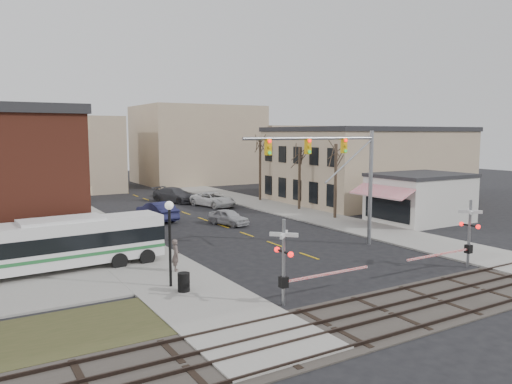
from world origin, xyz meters
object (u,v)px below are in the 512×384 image
rr_crossing_east (465,235)px  car_a (228,217)px  car_d (175,195)px  pedestrian_far (109,242)px  transit_bus (63,243)px  car_b (157,211)px  rr_crossing_west (291,262)px  pedestrian_near (176,255)px  traffic_signal_mast (340,164)px  car_c (213,199)px  trash_bin (184,282)px  street_lamp (170,226)px

rr_crossing_east → car_a: (-5.27, 19.26, -1.29)m
car_d → pedestrian_far: (-12.98, -21.30, 0.06)m
rr_crossing_east → pedestrian_far: size_ratio=3.62×
transit_bus → car_b: size_ratio=2.21×
rr_crossing_west → pedestrian_near: rr_crossing_west is taller
car_a → rr_crossing_west: bearing=-124.9°
car_a → pedestrian_near: bearing=-144.5°
traffic_signal_mast → car_c: size_ratio=1.89×
car_d → car_b: bearing=-142.2°
pedestrian_far → pedestrian_near: bearing=-105.2°
traffic_signal_mast → car_a: 12.97m
rr_crossing_west → trash_bin: rr_crossing_west is taller
car_d → trash_bin: bearing=-133.8°
rr_crossing_west → rr_crossing_east: 12.10m
transit_bus → pedestrian_near: 6.44m
pedestrian_near → transit_bus: bearing=72.8°
car_a → car_c: 11.02m
traffic_signal_mast → car_a: bearing=100.8°
car_b → car_d: 11.94m
transit_bus → car_a: transit_bus is taller
rr_crossing_east → pedestrian_far: (-16.91, 13.56, -1.07)m
trash_bin → car_b: bearing=73.7°
street_lamp → pedestrian_far: bearing=96.1°
street_lamp → car_c: (14.38, 24.48, -2.47)m
car_a → car_c: car_c is taller
rr_crossing_west → car_c: (10.46, 29.50, -1.20)m
trash_bin → pedestrian_near: size_ratio=0.51×
rr_crossing_west → car_b: size_ratio=1.08×
car_a → pedestrian_far: (-11.63, -5.70, 0.22)m
street_lamp → pedestrian_far: street_lamp is taller
car_d → rr_crossing_west: bearing=-126.1°
transit_bus → rr_crossing_west: size_ratio=2.04×
street_lamp → car_b: (6.23, 19.28, -2.38)m
car_b → car_c: 9.67m
pedestrian_far → car_c: bearing=10.5°
car_c → pedestrian_far: 22.19m
transit_bus → rr_crossing_east: bearing=-29.1°
car_c → pedestrian_near: size_ratio=3.05×
rr_crossing_west → car_a: rr_crossing_west is taller
car_b → pedestrian_near: 17.42m
transit_bus → street_lamp: 7.45m
traffic_signal_mast → transit_bus: bearing=167.9°
rr_crossing_east → street_lamp: bearing=162.1°
rr_crossing_east → car_d: (-3.92, 34.86, -1.14)m
transit_bus → pedestrian_far: (3.19, 2.35, -0.77)m
pedestrian_near → trash_bin: bearing=179.3°
car_b → pedestrian_far: bearing=49.5°
rr_crossing_west → car_a: bearing=70.3°
rr_crossing_east → pedestrian_near: 16.64m
street_lamp → pedestrian_far: (-0.89, 8.38, -2.34)m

